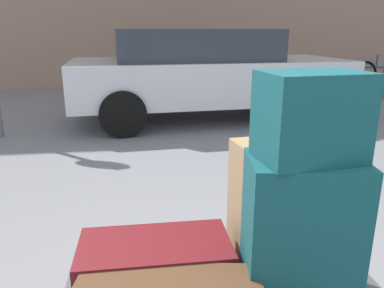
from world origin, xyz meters
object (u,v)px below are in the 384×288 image
object	(u,v)px
duffel_bag_maroon_rear_right	(156,278)
duffel_bag_teal_topmost_pile	(311,117)
suitcase_tan_rear_left	(281,217)
bollard_kerb_near	(273,84)
bicycle_leaning	(382,75)
suitcase_teal_center	(299,250)
parked_car	(205,72)
bollard_kerb_mid	(334,83)

from	to	relation	value
duffel_bag_maroon_rear_right	duffel_bag_teal_topmost_pile	size ratio (longest dim) A/B	1.79
suitcase_tan_rear_left	bollard_kerb_near	xyz separation A→B (m)	(2.16, 6.16, -0.31)
bicycle_leaning	bollard_kerb_near	world-z (taller)	bicycle_leaning
suitcase_teal_center	bollard_kerb_near	bearing A→B (deg)	78.81
suitcase_tan_rear_left	duffel_bag_teal_topmost_pile	xyz separation A→B (m)	(-0.04, -0.26, 0.48)
duffel_bag_teal_topmost_pile	parked_car	size ratio (longest dim) A/B	0.07
parked_car	duffel_bag_maroon_rear_right	bearing A→B (deg)	-101.96
duffel_bag_maroon_rear_right	bollard_kerb_mid	size ratio (longest dim) A/B	0.81
suitcase_tan_rear_left	bollard_kerb_mid	world-z (taller)	suitcase_tan_rear_left
parked_car	bicycle_leaning	distance (m)	5.41
duffel_bag_teal_topmost_pile	bollard_kerb_near	size ratio (longest dim) A/B	0.45
parked_car	bicycle_leaning	world-z (taller)	parked_car
duffel_bag_teal_topmost_pile	bicycle_leaning	bearing A→B (deg)	48.36
duffel_bag_maroon_rear_right	parked_car	size ratio (longest dim) A/B	0.13
suitcase_tan_rear_left	parked_car	size ratio (longest dim) A/B	0.14
bicycle_leaning	bollard_kerb_near	bearing A→B (deg)	-161.63
duffel_bag_maroon_rear_right	duffel_bag_teal_topmost_pile	xyz separation A→B (m)	(0.49, -0.15, 0.64)
suitcase_tan_rear_left	bicycle_leaning	xyz separation A→B (m)	(5.28, 7.19, -0.29)
suitcase_tan_rear_left	bollard_kerb_near	distance (m)	6.53
bollard_kerb_mid	duffel_bag_teal_topmost_pile	bearing A→B (deg)	-118.78
suitcase_tan_rear_left	parked_car	distance (m)	4.72
suitcase_tan_rear_left	duffel_bag_teal_topmost_pile	world-z (taller)	duffel_bag_teal_topmost_pile
duffel_bag_teal_topmost_pile	bollard_kerb_mid	bearing A→B (deg)	55.06
parked_car	bollard_kerb_near	world-z (taller)	parked_car
duffel_bag_maroon_rear_right	bollard_kerb_near	bearing A→B (deg)	66.96
bollard_kerb_mid	suitcase_teal_center	bearing A→B (deg)	-118.78
duffel_bag_teal_topmost_pile	bicycle_leaning	distance (m)	9.19
duffel_bag_teal_topmost_pile	bollard_kerb_mid	distance (m)	7.37
suitcase_teal_center	bollard_kerb_near	size ratio (longest dim) A/B	0.96
bicycle_leaning	bollard_kerb_near	distance (m)	3.29
suitcase_teal_center	bollard_kerb_near	distance (m)	6.79
suitcase_teal_center	bollard_kerb_near	world-z (taller)	suitcase_teal_center
parked_car	bollard_kerb_mid	world-z (taller)	parked_car
duffel_bag_teal_topmost_pile	parked_car	world-z (taller)	parked_car
duffel_bag_maroon_rear_right	bollard_kerb_near	size ratio (longest dim) A/B	0.81
duffel_bag_maroon_rear_right	bollard_kerb_mid	distance (m)	7.44
parked_car	bollard_kerb_near	xyz separation A→B (m)	(1.66, 1.46, -0.41)
suitcase_teal_center	bollard_kerb_mid	size ratio (longest dim) A/B	0.96
suitcase_tan_rear_left	parked_car	bearing A→B (deg)	76.34
suitcase_teal_center	parked_car	distance (m)	4.99
suitcase_teal_center	bicycle_leaning	xyz separation A→B (m)	(5.31, 7.46, -0.30)
parked_car	bicycle_leaning	xyz separation A→B (m)	(4.78, 2.50, -0.39)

